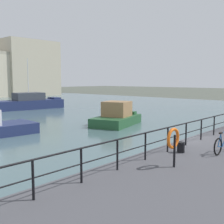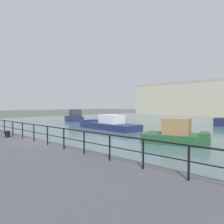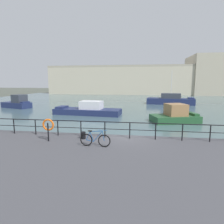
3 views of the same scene
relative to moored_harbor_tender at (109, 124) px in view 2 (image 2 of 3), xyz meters
The scene contains 7 objects.
ground_plane 14.02m from the moored_harbor_tender, 63.49° to the right, with size 240.00×240.00×0.00m, color #4C5147.
water_basin 18.75m from the moored_harbor_tender, 70.52° to the left, with size 80.00×60.00×0.01m, color #476066.
moored_harbor_tender is the anchor object (origin of this frame).
moored_green_narrowboat 14.65m from the moored_harbor_tender, 161.14° to the left, with size 5.80×3.73×2.31m.
moored_cabin_cruiser 11.60m from the moored_harbor_tender, 17.64° to the right, with size 5.62×4.04×2.04m.
quay_railing 14.79m from the moored_harbor_tender, 64.15° to the right, with size 22.90×0.07×1.08m.
mooring_bollard 14.19m from the moored_harbor_tender, 75.88° to the right, with size 0.32×0.32×0.44m, color black.
Camera 2 is at (12.52, -6.77, 3.08)m, focal length 33.47 mm.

